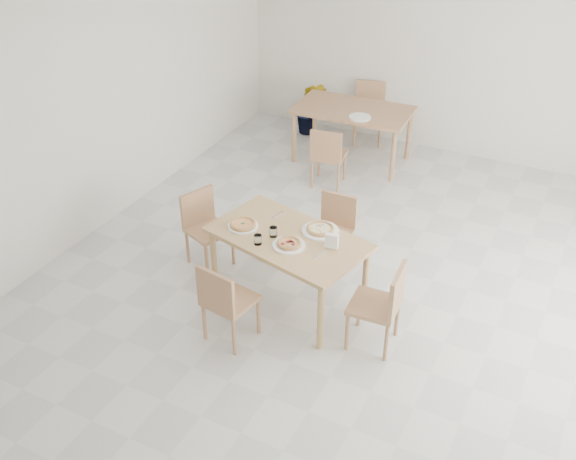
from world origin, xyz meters
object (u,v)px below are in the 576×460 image
at_px(chair_west, 204,223).
at_px(napkin_holder, 332,241).
at_px(chair_east, 383,302).
at_px(plate_pepperoni, 289,245).
at_px(tumbler_b, 273,232).
at_px(chair_back_s, 328,153).
at_px(chair_south, 224,299).
at_px(main_table, 288,244).
at_px(pizza_margherita, 243,224).
at_px(pizza_pepperoni, 289,243).
at_px(chair_back_n, 369,107).
at_px(pizza_mushroom, 320,229).
at_px(tumbler_a, 258,240).
at_px(chair_north, 335,226).
at_px(plate_empty, 360,117).
at_px(plate_margherita, 243,226).
at_px(plate_mushroom, 320,231).
at_px(potted_plant, 311,108).
at_px(second_table, 353,114).

relative_size(chair_west, napkin_holder, 5.58).
height_order(chair_east, plate_pepperoni, chair_east).
xyz_separation_m(tumbler_b, chair_back_s, (-0.50, 2.35, -0.33)).
bearing_deg(chair_south, main_table, -97.70).
relative_size(chair_west, pizza_margherita, 2.56).
bearing_deg(pizza_pepperoni, chair_back_n, 100.74).
bearing_deg(pizza_mushroom, pizza_pepperoni, -113.16).
xyz_separation_m(napkin_holder, chair_back_n, (-1.12, 3.86, -0.33)).
bearing_deg(tumbler_a, tumbler_b, 69.92).
relative_size(plate_pepperoni, chair_back_s, 0.37).
relative_size(pizza_margherita, chair_back_s, 0.39).
xyz_separation_m(chair_north, plate_empty, (-0.58, 2.09, 0.31)).
height_order(chair_east, chair_back_n, same).
height_order(chair_south, chair_west, chair_south).
xyz_separation_m(chair_south, plate_pepperoni, (0.31, 0.64, 0.28)).
xyz_separation_m(chair_north, plate_pepperoni, (-0.05, -0.94, 0.31)).
xyz_separation_m(plate_pepperoni, pizza_pepperoni, (-0.00, 0.00, 0.02)).
relative_size(chair_north, plate_margherita, 2.67).
relative_size(chair_west, chair_east, 0.95).
bearing_deg(tumbler_a, pizza_margherita, 144.98).
height_order(plate_mushroom, chair_back_s, chair_back_s).
bearing_deg(tumbler_a, plate_empty, 94.71).
bearing_deg(pizza_pepperoni, plate_mushroom, 66.84).
relative_size(tumbler_b, napkin_holder, 0.67).
distance_m(main_table, tumbler_a, 0.33).
distance_m(chair_south, tumbler_a, 0.63).
distance_m(plate_margherita, pizza_mushroom, 0.74).
bearing_deg(chair_north, chair_east, -49.71).
height_order(chair_south, tumbler_a, tumbler_a).
distance_m(main_table, tumbler_b, 0.19).
distance_m(main_table, plate_pepperoni, 0.19).
distance_m(chair_east, tumbler_a, 1.26).
bearing_deg(chair_east, chair_north, -142.32).
bearing_deg(chair_west, napkin_holder, -76.43).
height_order(chair_north, tumbler_b, tumbler_b).
xyz_separation_m(pizza_mushroom, tumbler_b, (-0.36, -0.27, 0.02)).
bearing_deg(plate_pepperoni, chair_west, 163.18).
bearing_deg(chair_east, pizza_pepperoni, -97.90).
distance_m(pizza_margherita, plate_empty, 2.94).
relative_size(chair_south, pizza_pepperoni, 2.96).
relative_size(chair_south, chair_west, 1.02).
distance_m(chair_south, chair_west, 1.32).
xyz_separation_m(chair_south, napkin_holder, (0.67, 0.79, 0.34)).
bearing_deg(pizza_margherita, potted_plant, 105.82).
bearing_deg(potted_plant, chair_south, -73.93).
bearing_deg(chair_south, plate_empty, -77.98).
distance_m(chair_north, pizza_margherita, 1.09).
relative_size(plate_mushroom, chair_back_s, 0.43).
relative_size(chair_east, chair_back_n, 1.00).
distance_m(second_table, potted_plant, 1.06).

